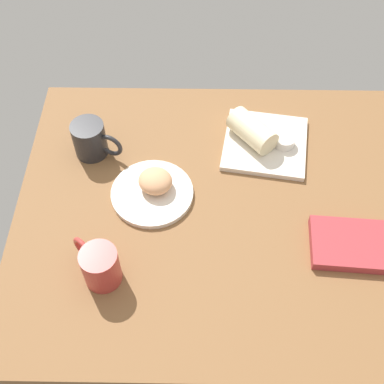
% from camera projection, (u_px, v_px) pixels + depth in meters
% --- Properties ---
extents(dining_table, '(1.10, 0.90, 0.04)m').
position_uv_depth(dining_table, '(226.00, 211.00, 1.32)').
color(dining_table, brown).
rests_on(dining_table, ground).
extents(round_plate, '(0.22, 0.22, 0.01)m').
position_uv_depth(round_plate, '(152.00, 193.00, 1.32)').
color(round_plate, silver).
rests_on(round_plate, dining_table).
extents(scone_pastry, '(0.12, 0.12, 0.05)m').
position_uv_depth(scone_pastry, '(155.00, 181.00, 1.30)').
color(scone_pastry, tan).
rests_on(scone_pastry, round_plate).
extents(square_plate, '(0.26, 0.26, 0.02)m').
position_uv_depth(square_plate, '(265.00, 144.00, 1.42)').
color(square_plate, silver).
rests_on(square_plate, dining_table).
extents(sauce_cup, '(0.06, 0.06, 0.03)m').
position_uv_depth(sauce_cup, '(284.00, 141.00, 1.40)').
color(sauce_cup, silver).
rests_on(sauce_cup, square_plate).
extents(breakfast_wrap, '(0.14, 0.15, 0.07)m').
position_uv_depth(breakfast_wrap, '(252.00, 131.00, 1.39)').
color(breakfast_wrap, beige).
rests_on(breakfast_wrap, square_plate).
extents(book_stack, '(0.21, 0.15, 0.03)m').
position_uv_depth(book_stack, '(351.00, 245.00, 1.22)').
color(book_stack, '#A53338').
rests_on(book_stack, dining_table).
extents(coffee_mug, '(0.14, 0.09, 0.10)m').
position_uv_depth(coffee_mug, '(91.00, 139.00, 1.37)').
color(coffee_mug, '#262628').
rests_on(coffee_mug, dining_table).
extents(second_mug, '(0.12, 0.12, 0.10)m').
position_uv_depth(second_mug, '(100.00, 265.00, 1.14)').
color(second_mug, '#B23833').
rests_on(second_mug, dining_table).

